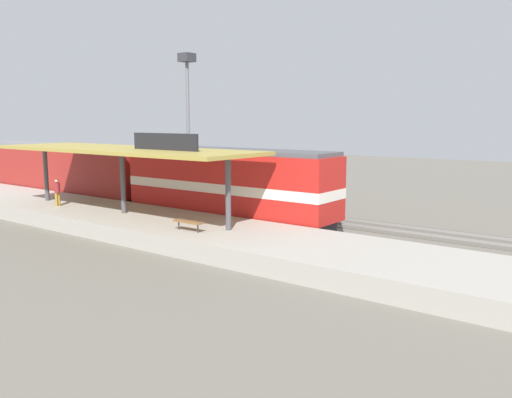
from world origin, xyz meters
name	(u,v)px	position (x,y,z in m)	size (l,w,h in m)	color
ground_plane	(201,212)	(2.00, 0.00, 0.00)	(120.00, 120.00, 0.00)	#666056
track_near	(181,216)	(0.00, 0.00, 0.03)	(3.20, 110.00, 0.16)	#565249
track_far	(226,207)	(4.60, 0.00, 0.03)	(3.20, 110.00, 0.16)	#565249
platform	(124,220)	(-4.60, 0.00, 0.45)	(6.00, 44.00, 0.90)	#9E998E
station_canopy	(123,151)	(-4.60, -0.09, 4.53)	(5.20, 18.00, 4.70)	#47474C
platform_bench	(188,222)	(-6.00, -6.59, 1.34)	(0.44, 1.70, 0.50)	#333338
locomotive	(228,185)	(0.00, -4.07, 2.41)	(2.93, 14.43, 4.44)	#28282D
passenger_carriage_single	(57,170)	(0.00, 13.93, 2.31)	(2.90, 20.00, 4.24)	#28282D
freight_car	(152,174)	(4.60, 7.79, 1.97)	(2.80, 12.00, 3.54)	#28282D
light_mast	(188,94)	(7.80, 6.78, 8.40)	(1.10, 1.10, 11.70)	slate
person_waiting	(57,191)	(-5.49, 5.36, 1.85)	(0.34, 0.34, 1.71)	olive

